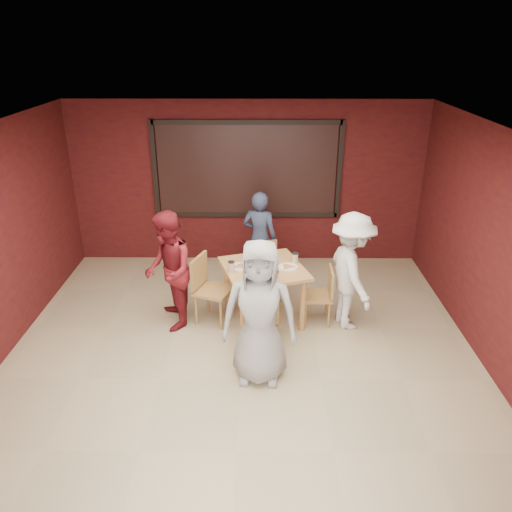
{
  "coord_description": "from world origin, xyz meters",
  "views": [
    {
      "loc": [
        0.22,
        -4.81,
        3.78
      ],
      "look_at": [
        0.17,
        1.36,
        1.0
      ],
      "focal_mm": 35.0,
      "sensor_mm": 36.0,
      "label": 1
    }
  ],
  "objects_px": {
    "chair_left": "(208,285)",
    "diner_front": "(260,313)",
    "chair_right": "(322,292)",
    "diner_back": "(260,238)",
    "chair_front": "(261,317)",
    "diner_right": "(351,272)",
    "dining_table": "(264,274)",
    "chair_back": "(266,265)",
    "diner_left": "(169,271)"
  },
  "relations": [
    {
      "from": "chair_right",
      "to": "chair_back",
      "type": "bearing_deg",
      "value": 131.43
    },
    {
      "from": "chair_front",
      "to": "chair_back",
      "type": "relative_size",
      "value": 1.1
    },
    {
      "from": "chair_back",
      "to": "diner_left",
      "type": "xyz_separation_m",
      "value": [
        -1.34,
        -0.96,
        0.36
      ]
    },
    {
      "from": "chair_left",
      "to": "diner_left",
      "type": "height_order",
      "value": "diner_left"
    },
    {
      "from": "chair_back",
      "to": "chair_left",
      "type": "height_order",
      "value": "chair_left"
    },
    {
      "from": "chair_right",
      "to": "diner_back",
      "type": "distance_m",
      "value": 1.56
    },
    {
      "from": "diner_front",
      "to": "chair_back",
      "type": "bearing_deg",
      "value": 91.51
    },
    {
      "from": "diner_back",
      "to": "diner_left",
      "type": "relative_size",
      "value": 0.93
    },
    {
      "from": "chair_left",
      "to": "diner_front",
      "type": "xyz_separation_m",
      "value": [
        0.72,
        -1.3,
        0.33
      ]
    },
    {
      "from": "chair_left",
      "to": "diner_right",
      "type": "relative_size",
      "value": 0.59
    },
    {
      "from": "chair_front",
      "to": "diner_left",
      "type": "distance_m",
      "value": 1.45
    },
    {
      "from": "chair_left",
      "to": "chair_right",
      "type": "bearing_deg",
      "value": -1.55
    },
    {
      "from": "chair_left",
      "to": "diner_front",
      "type": "bearing_deg",
      "value": -60.91
    },
    {
      "from": "chair_back",
      "to": "chair_front",
      "type": "bearing_deg",
      "value": -93.04
    },
    {
      "from": "chair_left",
      "to": "chair_front",
      "type": "bearing_deg",
      "value": -46.93
    },
    {
      "from": "chair_left",
      "to": "diner_right",
      "type": "xyz_separation_m",
      "value": [
        1.96,
        -0.12,
        0.28
      ]
    },
    {
      "from": "chair_back",
      "to": "diner_left",
      "type": "bearing_deg",
      "value": -144.33
    },
    {
      "from": "chair_right",
      "to": "diner_left",
      "type": "relative_size",
      "value": 0.5
    },
    {
      "from": "dining_table",
      "to": "diner_front",
      "type": "height_order",
      "value": "diner_front"
    },
    {
      "from": "chair_left",
      "to": "diner_back",
      "type": "distance_m",
      "value": 1.42
    },
    {
      "from": "diner_front",
      "to": "diner_right",
      "type": "distance_m",
      "value": 1.71
    },
    {
      "from": "diner_left",
      "to": "chair_front",
      "type": "bearing_deg",
      "value": 47.94
    },
    {
      "from": "dining_table",
      "to": "diner_back",
      "type": "distance_m",
      "value": 1.21
    },
    {
      "from": "chair_back",
      "to": "diner_back",
      "type": "relative_size",
      "value": 0.54
    },
    {
      "from": "chair_back",
      "to": "chair_right",
      "type": "bearing_deg",
      "value": -48.57
    },
    {
      "from": "diner_front",
      "to": "chair_front",
      "type": "bearing_deg",
      "value": 92.36
    },
    {
      "from": "chair_back",
      "to": "chair_left",
      "type": "xyz_separation_m",
      "value": [
        -0.83,
        -0.83,
        0.08
      ]
    },
    {
      "from": "chair_front",
      "to": "chair_back",
      "type": "xyz_separation_m",
      "value": [
        0.09,
        1.62,
        -0.05
      ]
    },
    {
      "from": "diner_back",
      "to": "chair_front",
      "type": "bearing_deg",
      "value": 107.36
    },
    {
      "from": "chair_front",
      "to": "diner_front",
      "type": "relative_size",
      "value": 0.52
    },
    {
      "from": "diner_right",
      "to": "diner_left",
      "type": "bearing_deg",
      "value": 77.93
    },
    {
      "from": "chair_front",
      "to": "diner_right",
      "type": "height_order",
      "value": "diner_right"
    },
    {
      "from": "dining_table",
      "to": "diner_front",
      "type": "distance_m",
      "value": 1.31
    },
    {
      "from": "chair_front",
      "to": "chair_left",
      "type": "distance_m",
      "value": 1.08
    },
    {
      "from": "chair_front",
      "to": "diner_right",
      "type": "bearing_deg",
      "value": 28.85
    },
    {
      "from": "chair_front",
      "to": "diner_front",
      "type": "bearing_deg",
      "value": -91.93
    },
    {
      "from": "chair_back",
      "to": "chair_left",
      "type": "bearing_deg",
      "value": -134.95
    },
    {
      "from": "chair_back",
      "to": "diner_back",
      "type": "bearing_deg",
      "value": 105.63
    },
    {
      "from": "chair_left",
      "to": "diner_back",
      "type": "bearing_deg",
      "value": 59.17
    },
    {
      "from": "chair_right",
      "to": "diner_left",
      "type": "bearing_deg",
      "value": -177.61
    },
    {
      "from": "chair_front",
      "to": "diner_left",
      "type": "bearing_deg",
      "value": 152.12
    },
    {
      "from": "chair_right",
      "to": "diner_right",
      "type": "bearing_deg",
      "value": -12.03
    },
    {
      "from": "dining_table",
      "to": "chair_back",
      "type": "height_order",
      "value": "dining_table"
    },
    {
      "from": "dining_table",
      "to": "diner_right",
      "type": "distance_m",
      "value": 1.19
    },
    {
      "from": "chair_front",
      "to": "chair_back",
      "type": "distance_m",
      "value": 1.62
    },
    {
      "from": "chair_left",
      "to": "diner_front",
      "type": "height_order",
      "value": "diner_front"
    },
    {
      "from": "dining_table",
      "to": "chair_back",
      "type": "bearing_deg",
      "value": 86.58
    },
    {
      "from": "chair_front",
      "to": "chair_back",
      "type": "bearing_deg",
      "value": 86.96
    },
    {
      "from": "chair_front",
      "to": "diner_right",
      "type": "distance_m",
      "value": 1.43
    },
    {
      "from": "chair_right",
      "to": "diner_back",
      "type": "bearing_deg",
      "value": 124.97
    }
  ]
}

